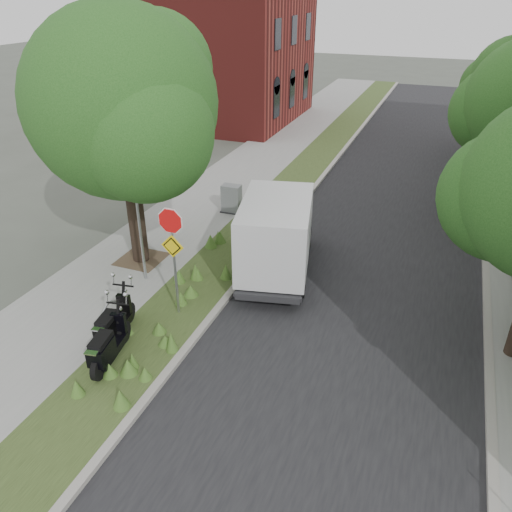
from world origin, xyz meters
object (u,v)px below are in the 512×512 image
Objects in this scene: scooter_far at (107,350)px; box_truck at (277,231)px; scooter_near at (112,328)px; utility_cabinet at (232,199)px; sign_assembly at (172,240)px.

box_truck is (2.19, 5.73, 0.86)m from scooter_far.
scooter_near is 0.99× the size of scooter_far.
box_truck is at bearing -49.08° from utility_cabinet.
utility_cabinet is at bearing 95.58° from scooter_far.
utility_cabinet is (-3.11, 3.58, -0.78)m from box_truck.
scooter_far is at bearing -63.48° from scooter_near.
scooter_far is at bearing -101.19° from sign_assembly.
box_truck is 4.81m from utility_cabinet.
box_truck is (1.71, 3.26, -0.90)m from sign_assembly.
scooter_far is at bearing -110.94° from box_truck.
sign_assembly is 0.63× the size of box_truck.
box_truck reaches higher than scooter_far.
scooter_far is 0.37× the size of box_truck.
scooter_near is at bearing -117.31° from box_truck.
utility_cabinet is (-0.53, 8.56, 0.08)m from scooter_near.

